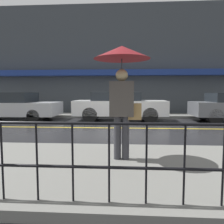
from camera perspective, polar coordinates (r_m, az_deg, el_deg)
name	(u,v)px	position (r m, az deg, el deg)	size (l,w,h in m)	color
ground_plane	(111,128)	(8.63, -0.31, -4.19)	(80.00, 80.00, 0.00)	#262628
sidewalk_near	(91,168)	(3.93, -5.45, -14.46)	(28.00, 3.07, 0.14)	slate
sidewalk_far	(116,115)	(12.78, 1.02, -0.87)	(28.00, 1.79, 0.14)	slate
lane_marking	(111,128)	(8.63, -0.31, -4.16)	(25.20, 0.12, 0.01)	gold
building_storefront	(117,61)	(13.88, 1.25, 13.15)	(28.00, 0.85, 6.77)	#383D42
railing_foreground	(73,151)	(2.53, -10.28, -9.98)	(12.00, 0.04, 0.92)	black
pedestrian	(122,71)	(4.04, 2.65, 10.69)	(1.03, 1.03, 2.08)	#333338
car_silver	(12,106)	(12.23, -24.75, 1.45)	(4.70, 1.91, 1.40)	#B2B5BA
car_white	(119,106)	(10.75, 1.96, 1.64)	(4.47, 1.73, 1.41)	silver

